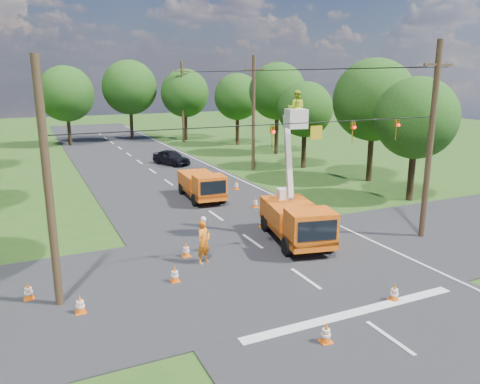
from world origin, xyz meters
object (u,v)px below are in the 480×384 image
ground_worker (204,242)px  pole_left (48,187)px  tree_right_a (416,118)px  tree_right_b (374,100)px  traffic_cone_1 (394,292)px  tree_far_b (129,87)px  second_truck (202,185)px  traffic_cone_0 (326,333)px  tree_far_c (185,93)px  distant_car (171,157)px  tree_right_c (305,110)px  tree_right_e (237,97)px  pole_right_far (183,102)px  pole_right_near (431,141)px  pole_right_mid (253,113)px  traffic_cone_5 (80,304)px  bucket_truck (296,212)px  traffic_cone_3 (255,202)px  tree_far_a (66,94)px  traffic_cone_7 (236,185)px  tree_right_d (277,91)px  traffic_cone_6 (28,291)px  traffic_cone_4 (175,274)px  traffic_cone_2 (263,222)px  traffic_cone_8 (186,250)px

ground_worker → pole_left: (-6.28, -1.46, 3.47)m
tree_right_a → tree_right_b: tree_right_b is taller
traffic_cone_1 → tree_far_b: bearing=88.8°
second_truck → traffic_cone_0: bearing=-94.9°
tree_far_c → tree_right_b: bearing=-79.6°
distant_car → tree_right_c: (10.71, -6.46, 4.60)m
tree_right_e → pole_right_far: bearing=136.7°
pole_right_near → tree_far_b: bearing=97.0°
pole_right_mid → tree_far_c: (1.00, 22.00, 0.96)m
traffic_cone_0 → traffic_cone_5: size_ratio=1.00×
bucket_truck → traffic_cone_3: bucket_truck is taller
bucket_truck → traffic_cone_5: bearing=-152.0°
traffic_cone_3 → tree_right_a: size_ratio=0.09×
traffic_cone_0 → tree_far_b: (5.02, 51.32, 6.45)m
pole_right_near → tree_far_a: bearing=107.4°
traffic_cone_3 → pole_right_mid: 13.47m
tree_right_b → traffic_cone_7: bearing=171.6°
distant_car → traffic_cone_3: 16.82m
distant_car → tree_far_b: tree_far_b is taller
bucket_truck → tree_right_d: (12.79, 24.91, 5.06)m
tree_right_c → pole_right_mid: bearing=168.0°
traffic_cone_6 → tree_right_d: tree_right_d is taller
traffic_cone_4 → tree_far_a: (0.03, 42.94, 5.83)m
distant_car → traffic_cone_4: 26.50m
traffic_cone_7 → pole_left: pole_left is taller
traffic_cone_5 → traffic_cone_1: bearing=-20.1°
ground_worker → tree_right_c: bearing=17.2°
traffic_cone_2 → pole_right_mid: (6.96, 15.16, 4.75)m
second_truck → traffic_cone_8: (-4.36, -9.56, -0.69)m
pole_right_mid → tree_right_a: bearing=-70.3°
distant_car → tree_right_c: bearing=-53.5°
distant_car → pole_right_near: pole_right_near is taller
traffic_cone_3 → tree_right_a: (10.49, -2.65, 5.20)m
tree_right_c → pole_right_far: bearing=102.6°
pole_right_far → traffic_cone_2: bearing=-101.2°
tree_far_a → traffic_cone_0: bearing=-86.5°
traffic_cone_7 → tree_far_b: tree_far_b is taller
tree_far_b → traffic_cone_0: bearing=-95.6°
pole_right_far → tree_right_b: pole_right_far is taller
second_truck → pole_right_far: bearing=77.6°
traffic_cone_1 → tree_right_c: (11.20, 24.02, 4.95)m
traffic_cone_1 → traffic_cone_3: same height
bucket_truck → ground_worker: size_ratio=3.69×
traffic_cone_4 → traffic_cone_6: bearing=171.3°
tree_far_b → second_truck: bearing=-94.1°
tree_right_d → tree_right_e: 8.11m
traffic_cone_7 → pole_right_far: (4.57, 26.37, 4.75)m
traffic_cone_3 → pole_right_far: (5.49, 31.35, 4.75)m
pole_right_far → tree_far_c: size_ratio=1.09×
traffic_cone_6 → distant_car: bearing=62.1°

